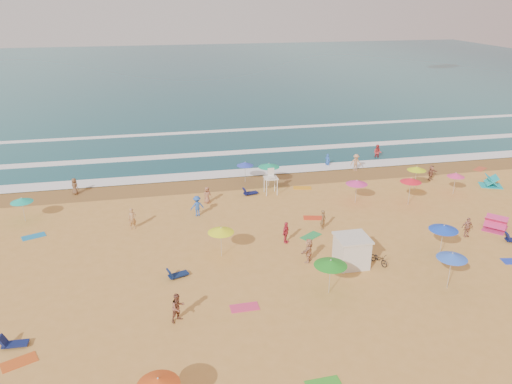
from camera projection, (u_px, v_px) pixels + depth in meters
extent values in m
plane|color=gold|center=(290.00, 237.00, 37.96)|extent=(220.00, 220.00, 0.00)
cube|color=#0C4756|center=(192.00, 74.00, 114.29)|extent=(220.00, 140.00, 0.18)
plane|color=olive|center=(256.00, 181.00, 49.32)|extent=(220.00, 220.00, 0.00)
cube|color=white|center=(251.00, 172.00, 51.55)|extent=(200.00, 2.20, 0.05)
cube|color=white|center=(239.00, 152.00, 57.91)|extent=(200.00, 1.60, 0.05)
cube|color=white|center=(226.00, 131.00, 67.00)|extent=(200.00, 1.20, 0.05)
cube|color=silver|center=(352.00, 252.00, 33.80)|extent=(2.00, 2.00, 2.00)
cube|color=silver|center=(353.00, 238.00, 33.40)|extent=(2.20, 2.20, 0.12)
imported|color=black|center=(379.00, 259.00, 34.11)|extent=(1.08, 1.63, 0.81)
cone|color=blue|center=(245.00, 164.00, 48.41)|extent=(1.64, 1.64, 0.35)
cone|color=red|center=(411.00, 180.00, 42.99)|extent=(1.82, 1.82, 0.35)
cone|color=#D0EA18|center=(417.00, 168.00, 46.21)|extent=(1.74, 1.74, 0.35)
cone|color=blue|center=(444.00, 228.00, 34.58)|extent=(2.01, 2.01, 0.35)
cone|color=#229221|center=(331.00, 263.00, 30.17)|extent=(2.04, 2.04, 0.35)
cone|color=#EFFF1A|center=(221.00, 230.00, 34.52)|extent=(1.84, 1.84, 0.35)
cone|color=#CE4A15|center=(158.00, 382.00, 21.23)|extent=(1.88, 1.88, 0.35)
cone|color=#16B69C|center=(22.00, 200.00, 39.95)|extent=(1.76, 1.76, 0.35)
cone|color=#13A171|center=(269.00, 165.00, 47.40)|extent=(2.03, 2.03, 0.35)
cone|color=blue|center=(452.00, 256.00, 30.60)|extent=(1.87, 1.87, 0.35)
cone|color=#E83391|center=(357.00, 182.00, 43.55)|extent=(1.90, 1.90, 0.35)
cone|color=#FC3883|center=(456.00, 175.00, 45.47)|extent=(1.57, 1.57, 0.35)
cube|color=#101A50|center=(15.00, 344.00, 26.20)|extent=(1.32, 0.61, 0.34)
cube|color=#0E1F4A|center=(178.00, 275.00, 32.63)|extent=(1.41, 0.96, 0.34)
cube|color=#0F144B|center=(251.00, 193.00, 45.96)|extent=(1.39, 0.81, 0.34)
cube|color=#D2521A|center=(19.00, 362.00, 25.13)|extent=(1.90, 1.46, 0.03)
cube|color=#1E7EBC|center=(34.00, 236.00, 38.11)|extent=(1.90, 1.42, 0.03)
cube|color=green|center=(324.00, 384.00, 23.70)|extent=(1.73, 0.93, 0.03)
cube|color=orange|center=(302.00, 188.00, 47.59)|extent=(1.86, 1.24, 0.03)
cube|color=#E93669|center=(245.00, 307.00, 29.50)|extent=(1.72, 0.89, 0.03)
cube|color=red|center=(314.00, 218.00, 41.24)|extent=(1.85, 1.24, 0.03)
cube|color=green|center=(311.00, 236.00, 38.15)|extent=(1.89, 1.67, 0.03)
cube|color=#BF4C2D|center=(480.00, 169.00, 52.68)|extent=(1.89, 1.65, 0.03)
imported|color=tan|center=(132.00, 219.00, 39.07)|extent=(0.69, 0.52, 1.72)
imported|color=#D23449|center=(286.00, 232.00, 36.90)|extent=(0.93, 1.01, 1.67)
imported|color=brown|center=(75.00, 186.00, 45.85)|extent=(0.90, 0.87, 1.56)
imported|color=red|center=(377.00, 153.00, 55.87)|extent=(1.13, 1.08, 1.84)
imported|color=tan|center=(309.00, 250.00, 34.28)|extent=(1.43, 1.57, 1.74)
imported|color=#A0674A|center=(207.00, 195.00, 43.93)|extent=(0.85, 0.69, 1.50)
imported|color=#B3735E|center=(467.00, 227.00, 37.85)|extent=(0.92, 0.39, 1.57)
imported|color=#2553B1|center=(327.00, 161.00, 53.45)|extent=(0.67, 0.70, 1.62)
imported|color=blue|center=(197.00, 206.00, 41.38)|extent=(1.25, 0.87, 1.76)
imported|color=#945A44|center=(431.00, 173.00, 49.38)|extent=(1.47, 0.94, 1.51)
imported|color=brown|center=(323.00, 220.00, 39.05)|extent=(0.65, 0.70, 1.61)
imported|color=brown|center=(178.00, 308.00, 28.01)|extent=(1.08, 1.02, 1.76)
imported|color=tan|center=(356.00, 162.00, 51.92)|extent=(1.22, 0.78, 1.80)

